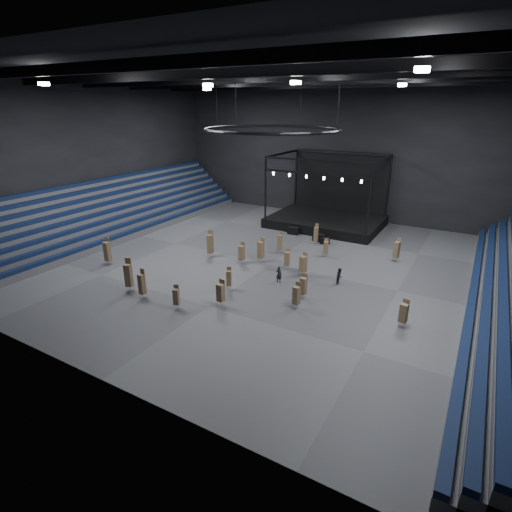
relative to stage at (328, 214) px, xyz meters
The scene contains 33 objects.
floor 16.30m from the stage, 90.00° to the right, with size 50.00×50.00×0.00m, color #474649.
ceiling 23.18m from the stage, 90.00° to the right, with size 50.00×42.00×0.20m, color black.
wall_back 8.93m from the stage, 90.00° to the left, with size 50.00×0.20×18.00m, color black.
wall_front 37.99m from the stage, 90.00° to the right, with size 50.00×0.20×18.00m, color black.
wall_left 30.75m from the stage, 147.00° to the right, with size 0.20×42.00×18.00m, color black.
bleachers_left 28.10m from the stage, 144.71° to the right, with size 7.20×40.00×6.40m.
stage is the anchor object (origin of this frame).
truss_ring 19.93m from the stage, 90.00° to the right, with size 12.30×12.30×5.15m.
roof_girders 22.62m from the stage, 90.00° to the right, with size 49.00×30.35×0.70m.
floodlights 25.28m from the stage, 90.00° to the right, with size 28.60×16.60×0.25m.
flight_case_left 6.62m from the stage, 109.46° to the right, with size 1.35×0.67×0.90m, color black.
flight_case_mid 8.08m from the stage, 71.65° to the right, with size 1.08×0.54×0.72m, color black.
flight_case_right 7.33m from the stage, 77.89° to the right, with size 1.30×0.65×0.87m, color black.
chair_stack_0 12.23m from the stage, 70.52° to the right, with size 0.56×0.56×1.97m.
chair_stack_1 28.30m from the stage, 94.04° to the right, with size 0.56×0.56×1.99m.
chair_stack_2 14.14m from the stage, 40.26° to the right, with size 0.61×0.61×2.48m.
chair_stack_3 12.95m from the stage, 92.69° to the right, with size 0.49×0.49×2.45m.
chair_stack_4 17.83m from the stage, 76.85° to the right, with size 0.69×0.69×2.33m.
chair_stack_5 16.28m from the stage, 93.93° to the right, with size 0.65×0.65×2.58m.
chair_stack_6 28.26m from the stage, 119.70° to the right, with size 0.59×0.59×2.85m.
chair_stack_7 22.43m from the stage, 74.67° to the right, with size 0.51×0.51×2.19m.
chair_stack_8 17.81m from the stage, 98.21° to the right, with size 0.52×0.52×2.28m.
chair_stack_9 26.12m from the stage, 88.27° to the right, with size 0.55×0.55×2.24m.
chair_stack_10 28.80m from the stage, 105.35° to the right, with size 0.71×0.71×2.95m.
chair_stack_11 28.78m from the stage, 101.27° to the right, with size 0.47×0.47×2.56m.
chair_stack_12 24.34m from the stage, 75.29° to the right, with size 0.54×0.54×2.25m.
chair_stack_13 26.27m from the stage, 57.79° to the right, with size 0.60×0.60×2.17m.
chair_stack_14 18.79m from the stage, 109.87° to the right, with size 0.67×0.67×2.94m.
chair_stack_15 8.39m from the stage, 78.79° to the right, with size 0.44×0.44×2.41m.
chair_stack_16 16.74m from the stage, 83.05° to the right, with size 0.58×0.58×2.08m.
chair_stack_17 23.23m from the stage, 90.89° to the right, with size 0.54×0.54×2.05m.
man_center 20.02m from the stage, 82.07° to the right, with size 0.57×0.37×1.56m, color black.
crew_member 18.95m from the stage, 66.32° to the right, with size 0.72×0.56×1.49m, color black.
Camera 1 is at (17.45, -33.14, 15.13)m, focal length 28.00 mm.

